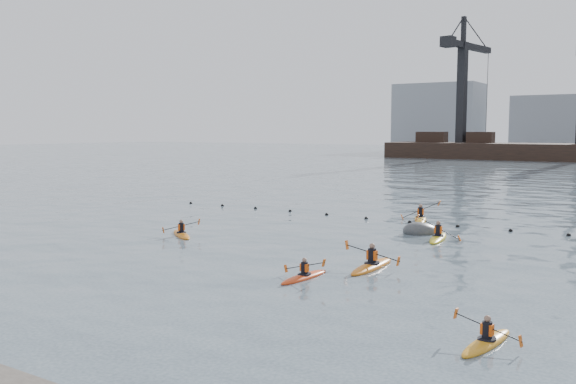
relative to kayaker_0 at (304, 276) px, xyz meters
The scene contains 9 objects.
ground 7.23m from the kayaker_0, 111.89° to the right, with size 400.00×400.00×0.00m, color #394B53.
float_line 16.15m from the kayaker_0, 101.41° to the left, with size 33.24×0.73×0.24m.
kayaker_0 is the anchor object (origin of this frame).
kayaker_1 8.71m from the kayaker_0, 24.99° to the right, with size 1.91×2.89×0.93m.
kayaker_2 11.55m from the kayaker_0, 156.22° to the left, with size 2.86×2.31×0.99m.
kayaker_3 11.14m from the kayaker_0, 81.59° to the left, with size 2.40×3.52×1.39m.
kayaker_4 3.39m from the kayaker_0, 64.33° to the left, with size 2.49×3.68×1.18m.
kayaker_5 17.26m from the kayaker_0, 95.28° to the left, with size 2.40×3.62×1.42m.
mooring_buoy 12.37m from the kayaker_0, 88.65° to the left, with size 2.40×1.42×1.20m, color #3F4244.
Camera 1 is at (14.54, -13.22, 5.75)m, focal length 38.00 mm.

